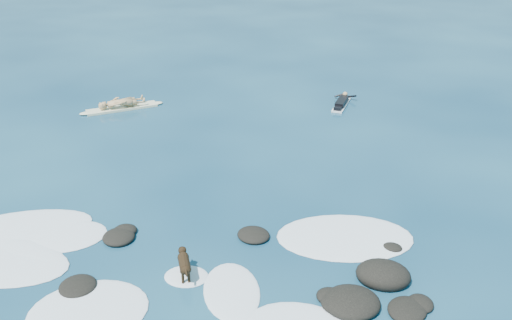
# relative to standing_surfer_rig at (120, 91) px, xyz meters

# --- Properties ---
(ground) EXTENTS (160.00, 160.00, 0.00)m
(ground) POSITION_rel_standing_surfer_rig_xyz_m (5.85, -10.05, -0.81)
(ground) COLOR #0A2642
(ground) RESTS_ON ground
(reef_rocks) EXTENTS (13.17, 7.21, 0.59)m
(reef_rocks) POSITION_rel_standing_surfer_rig_xyz_m (7.53, -12.24, -0.71)
(reef_rocks) COLOR black
(reef_rocks) RESTS_ON ground
(breaking_foam) EXTENTS (15.12, 6.92, 0.12)m
(breaking_foam) POSITION_rel_standing_surfer_rig_xyz_m (4.03, -11.04, -0.80)
(breaking_foam) COLOR white
(breaking_foam) RESTS_ON ground
(standing_surfer_rig) EXTENTS (3.21, 2.22, 2.05)m
(standing_surfer_rig) POSITION_rel_standing_surfer_rig_xyz_m (0.00, 0.00, 0.00)
(standing_surfer_rig) COLOR beige
(standing_surfer_rig) RESTS_ON ground
(paddling_surfer_rig) EXTENTS (1.08, 2.28, 0.39)m
(paddling_surfer_rig) POSITION_rel_standing_surfer_rig_xyz_m (9.36, 1.88, -0.67)
(paddling_surfer_rig) COLOR white
(paddling_surfer_rig) RESTS_ON ground
(dog) EXTENTS (0.54, 1.06, 0.70)m
(dog) POSITION_rel_standing_surfer_rig_xyz_m (5.70, -11.06, -0.34)
(dog) COLOR black
(dog) RESTS_ON ground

